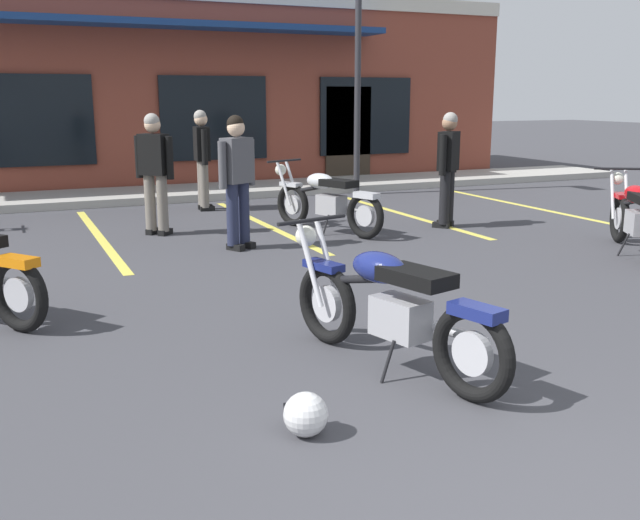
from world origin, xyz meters
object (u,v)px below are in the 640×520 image
object	(u,v)px
person_by_back_row	(154,167)
person_near_building	(202,154)
motorcycle_foreground_classic	(390,306)
motorcycle_black_cruiser	(326,200)
motorcycle_blue_standard	(637,216)
person_in_black_shirt	(448,163)
person_in_shorts_foreground	(237,174)
parking_lot_lamp_post	(361,16)
helmet_on_pavement	(306,414)

from	to	relation	value
person_by_back_row	person_near_building	world-z (taller)	same
motorcycle_foreground_classic	motorcycle_black_cruiser	xyz separation A→B (m)	(1.78, 5.02, 0.00)
motorcycle_blue_standard	person_in_black_shirt	distance (m)	2.78
motorcycle_black_cruiser	person_in_shorts_foreground	size ratio (longest dim) A/B	1.20
person_in_black_shirt	person_in_shorts_foreground	distance (m)	3.30
motorcycle_foreground_classic	motorcycle_black_cruiser	world-z (taller)	same
person_by_back_row	parking_lot_lamp_post	size ratio (longest dim) A/B	0.32
parking_lot_lamp_post	motorcycle_foreground_classic	bearing A→B (deg)	-115.60
motorcycle_foreground_classic	person_in_shorts_foreground	world-z (taller)	person_in_shorts_foreground
person_in_black_shirt	motorcycle_foreground_classic	bearing A→B (deg)	-127.48
parking_lot_lamp_post	person_in_black_shirt	bearing A→B (deg)	-96.53
motorcycle_blue_standard	parking_lot_lamp_post	size ratio (longest dim) A/B	0.36
motorcycle_blue_standard	parking_lot_lamp_post	xyz separation A→B (m)	(-0.68, 6.18, 2.88)
motorcycle_foreground_classic	person_by_back_row	bearing A→B (deg)	94.69
motorcycle_foreground_classic	motorcycle_blue_standard	distance (m)	5.14
motorcycle_foreground_classic	motorcycle_black_cruiser	size ratio (longest dim) A/B	1.03
motorcycle_foreground_classic	person_in_shorts_foreground	bearing A→B (deg)	86.33
person_by_back_row	parking_lot_lamp_post	bearing A→B (deg)	29.88
motorcycle_foreground_classic	motorcycle_blue_standard	size ratio (longest dim) A/B	1.10
motorcycle_black_cruiser	person_by_back_row	bearing A→B (deg)	161.70
motorcycle_black_cruiser	person_near_building	distance (m)	2.92
person_in_black_shirt	person_in_shorts_foreground	xyz separation A→B (m)	(-3.29, -0.25, 0.00)
motorcycle_foreground_classic	person_near_building	xyz separation A→B (m)	(0.71, 7.69, 0.49)
person_in_black_shirt	parking_lot_lamp_post	bearing A→B (deg)	83.47
person_near_building	person_in_black_shirt	bearing A→B (deg)	-46.70
person_by_back_row	helmet_on_pavement	distance (m)	6.57
motorcycle_foreground_classic	helmet_on_pavement	size ratio (longest dim) A/B	7.95
motorcycle_black_cruiser	person_in_shorts_foreground	bearing A→B (deg)	-157.82
person_in_black_shirt	person_by_back_row	world-z (taller)	same
person_in_black_shirt	person_in_shorts_foreground	bearing A→B (deg)	-175.65
motorcycle_blue_standard	person_near_building	distance (m)	6.82
motorcycle_foreground_classic	helmet_on_pavement	xyz separation A→B (m)	(-0.96, -0.74, -0.33)
person_near_building	helmet_on_pavement	bearing A→B (deg)	-101.20
motorcycle_foreground_classic	helmet_on_pavement	distance (m)	1.25
motorcycle_foreground_classic	parking_lot_lamp_post	xyz separation A→B (m)	(3.99, 8.32, 2.88)
motorcycle_blue_standard	person_in_shorts_foreground	xyz separation A→B (m)	(-4.38, 2.26, 0.49)
motorcycle_blue_standard	person_near_building	size ratio (longest dim) A/B	1.13
person_in_shorts_foreground	person_near_building	world-z (taller)	same
motorcycle_black_cruiser	person_by_back_row	xyz separation A→B (m)	(-2.25, 0.75, 0.49)
person_near_building	parking_lot_lamp_post	xyz separation A→B (m)	(3.28, 0.64, 2.39)
motorcycle_black_cruiser	parking_lot_lamp_post	size ratio (longest dim) A/B	0.39
motorcycle_foreground_classic	person_in_shorts_foreground	xyz separation A→B (m)	(0.28, 4.40, 0.49)
parking_lot_lamp_post	person_near_building	bearing A→B (deg)	-169.02
motorcycle_black_cruiser	motorcycle_blue_standard	distance (m)	4.07
person_near_building	parking_lot_lamp_post	distance (m)	4.11
person_in_shorts_foreground	helmet_on_pavement	world-z (taller)	person_in_shorts_foreground
motorcycle_foreground_classic	motorcycle_black_cruiser	distance (m)	5.32
person_by_back_row	helmet_on_pavement	xyz separation A→B (m)	(-0.49, -6.50, -0.82)
motorcycle_black_cruiser	parking_lot_lamp_post	distance (m)	4.91
person_by_back_row	parking_lot_lamp_post	xyz separation A→B (m)	(4.46, 2.56, 2.39)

